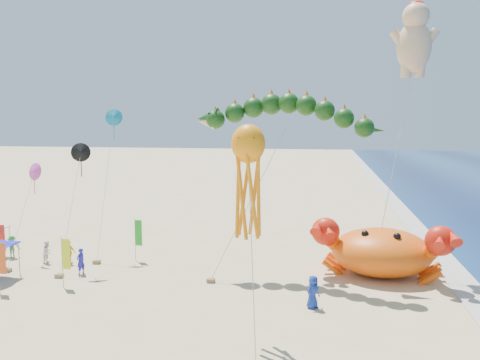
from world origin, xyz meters
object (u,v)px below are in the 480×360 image
Objects in this scene: cherub_kite at (414,37)px; octopus_kite at (248,173)px; dragon_kite at (284,119)px; crab_inflatable at (382,250)px.

octopus_kite is at bearing -124.73° from cherub_kite.
dragon_kite is 10.74m from cherub_kite.
octopus_kite is (-7.22, -10.33, 6.08)m from crab_inflatable.
cherub_kite is (1.96, 2.92, 14.13)m from crab_inflatable.
dragon_kite is at bearing -173.68° from crab_inflatable.
cherub_kite is 1.82× the size of octopus_kite.
cherub_kite reaches higher than octopus_kite.
crab_inflatable is 14.00m from octopus_kite.
octopus_kite is (-9.19, -13.25, -8.05)m from cherub_kite.
cherub_kite is at bearing 55.27° from octopus_kite.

